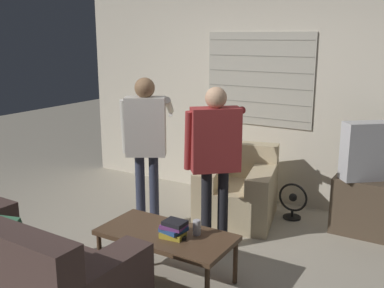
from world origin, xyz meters
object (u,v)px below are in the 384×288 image
(armchair_beige, at_px, (238,191))
(spare_remote, at_px, (183,236))
(couch_blue, at_px, (19,279))
(coffee_table, at_px, (166,237))
(person_right_standing, at_px, (215,149))
(book_stack, at_px, (174,229))
(floor_fan, at_px, (293,201))
(tv, at_px, (382,150))
(person_left_standing, at_px, (146,135))
(soda_can, at_px, (197,227))

(armchair_beige, height_order, spare_remote, armchair_beige)
(couch_blue, distance_m, coffee_table, 1.16)
(spare_remote, bearing_deg, person_right_standing, 56.43)
(book_stack, bearing_deg, floor_fan, 78.02)
(couch_blue, height_order, tv, tv)
(armchair_beige, bearing_deg, person_left_standing, 31.24)
(book_stack, bearing_deg, couch_blue, -124.57)
(book_stack, bearing_deg, tv, 56.92)
(couch_blue, height_order, spare_remote, couch_blue)
(coffee_table, xyz_separation_m, person_right_standing, (0.07, 0.71, 0.61))
(person_left_standing, bearing_deg, floor_fan, 9.49)
(coffee_table, bearing_deg, armchair_beige, 91.90)
(spare_remote, relative_size, floor_fan, 0.30)
(book_stack, height_order, soda_can, book_stack)
(tv, distance_m, book_stack, 2.32)
(armchair_beige, distance_m, tv, 1.55)
(armchair_beige, height_order, soda_can, armchair_beige)
(coffee_table, relative_size, person_left_standing, 0.70)
(person_right_standing, relative_size, floor_fan, 3.81)
(tv, distance_m, person_left_standing, 2.38)
(coffee_table, bearing_deg, tv, 54.54)
(person_left_standing, bearing_deg, person_right_standing, -34.34)
(soda_can, bearing_deg, floor_fan, 81.57)
(floor_fan, bearing_deg, soda_can, -98.43)
(coffee_table, height_order, floor_fan, coffee_table)
(armchair_beige, distance_m, book_stack, 1.53)
(soda_can, relative_size, floor_fan, 0.31)
(tv, relative_size, person_left_standing, 0.47)
(armchair_beige, distance_m, person_right_standing, 1.03)
(couch_blue, distance_m, person_right_standing, 1.95)
(person_left_standing, distance_m, book_stack, 1.29)
(couch_blue, bearing_deg, floor_fan, 70.90)
(tv, distance_m, floor_fan, 1.10)
(armchair_beige, height_order, coffee_table, armchair_beige)
(person_right_standing, distance_m, book_stack, 0.89)
(book_stack, bearing_deg, soda_can, 44.31)
(coffee_table, bearing_deg, floor_fan, 74.96)
(armchair_beige, bearing_deg, book_stack, 81.78)
(coffee_table, distance_m, tv, 2.37)
(person_right_standing, bearing_deg, spare_remote, -123.81)
(coffee_table, distance_m, person_left_standing, 1.26)
(tv, xyz_separation_m, spare_remote, (-1.18, -1.88, -0.45))
(coffee_table, xyz_separation_m, person_left_standing, (-0.76, 0.78, 0.63))
(tv, bearing_deg, couch_blue, 17.33)
(person_left_standing, bearing_deg, coffee_table, -75.44)
(person_left_standing, height_order, book_stack, person_left_standing)
(soda_can, bearing_deg, coffee_table, -155.79)
(soda_can, distance_m, floor_fan, 1.74)
(couch_blue, xyz_separation_m, coffee_table, (0.58, 1.00, 0.05))
(soda_can, bearing_deg, armchair_beige, 101.53)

